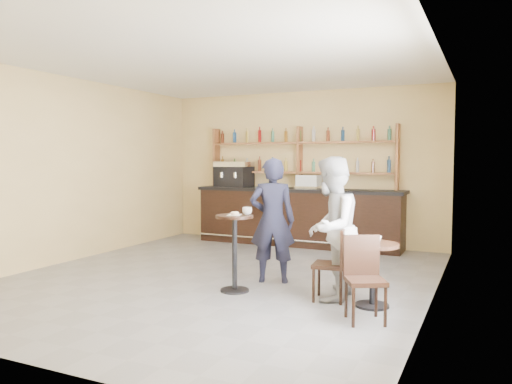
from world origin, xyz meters
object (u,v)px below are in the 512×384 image
at_px(pastry_case, 309,182).
at_px(pedestal_table, 235,253).
at_px(espresso_machine, 234,174).
at_px(cafe_table, 373,275).
at_px(bar_counter, 298,217).
at_px(man_main, 272,220).
at_px(patron_second, 331,228).
at_px(chair_west, 330,264).
at_px(chair_south, 365,280).

xyz_separation_m(pastry_case, pedestal_table, (0.26, -3.76, -0.80)).
distance_m(espresso_machine, cafe_table, 5.40).
distance_m(bar_counter, man_main, 3.17).
bearing_deg(bar_counter, patron_second, -63.55).
relative_size(pedestal_table, chair_west, 1.12).
distance_m(man_main, chair_west, 1.25).
xyz_separation_m(man_main, patron_second, (1.02, -0.49, 0.01)).
distance_m(espresso_machine, man_main, 3.83).
bearing_deg(cafe_table, pastry_case, 119.69).
distance_m(chair_west, chair_south, 0.88).
distance_m(bar_counter, pedestal_table, 3.79).
height_order(bar_counter, pastry_case, pastry_case).
xyz_separation_m(man_main, chair_south, (1.63, -1.21, -0.43)).
height_order(pedestal_table, patron_second, patron_second).
height_order(pastry_case, chair_west, pastry_case).
bearing_deg(chair_west, pedestal_table, -90.44).
xyz_separation_m(pedestal_table, chair_south, (1.88, -0.51, -0.05)).
distance_m(chair_west, patron_second, 0.45).
relative_size(pedestal_table, man_main, 0.58).
bearing_deg(bar_counter, man_main, -76.26).
relative_size(pastry_case, cafe_table, 0.60).
xyz_separation_m(espresso_machine, man_main, (2.23, -3.06, -0.55)).
bearing_deg(man_main, bar_counter, -96.28).
relative_size(pastry_case, patron_second, 0.26).
distance_m(pastry_case, chair_west, 4.03).
distance_m(man_main, chair_south, 2.07).
bearing_deg(pastry_case, espresso_machine, -178.85).
xyz_separation_m(pedestal_table, cafe_table, (1.83, 0.09, -0.13)).
xyz_separation_m(chair_west, chair_south, (0.60, -0.65, 0.01)).
distance_m(bar_counter, chair_south, 4.89).
relative_size(cafe_table, chair_south, 0.83).
bearing_deg(chair_south, patron_second, 102.62).
bearing_deg(bar_counter, chair_south, -60.90).
distance_m(espresso_machine, patron_second, 4.85).
relative_size(pastry_case, chair_south, 0.50).
height_order(bar_counter, cafe_table, bar_counter).
height_order(bar_counter, pedestal_table, bar_counter).
bearing_deg(chair_west, chair_south, 36.11).
height_order(pastry_case, man_main, man_main).
distance_m(espresso_machine, chair_south, 5.84).
height_order(bar_counter, chair_south, bar_counter).
height_order(espresso_machine, pedestal_table, espresso_machine).
distance_m(espresso_machine, pastry_case, 1.73).
bearing_deg(pedestal_table, pastry_case, 93.98).
xyz_separation_m(man_main, chair_west, (1.03, -0.56, -0.44)).
bearing_deg(pedestal_table, chair_west, 6.16).
height_order(bar_counter, patron_second, patron_second).
relative_size(espresso_machine, patron_second, 0.42).
bearing_deg(patron_second, pastry_case, -155.82).
bearing_deg(chair_south, espresso_machine, 104.32).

